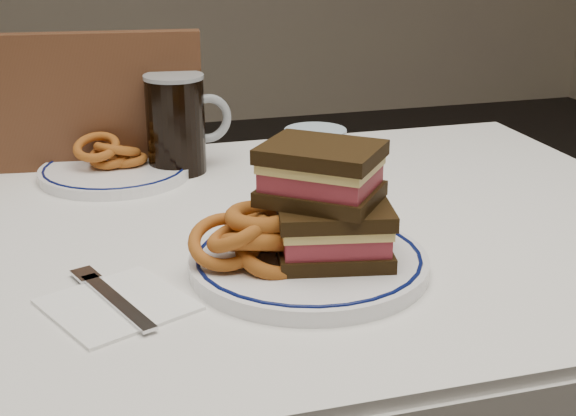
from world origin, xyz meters
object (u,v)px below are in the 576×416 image
object	(u,v)px
chair_far	(88,258)
beer_mug	(178,123)
main_plate	(309,262)
far_plate	(115,171)
reuben_sandwich	(327,203)

from	to	relation	value
chair_far	beer_mug	xyz separation A→B (m)	(0.16, -0.19, 0.30)
main_plate	far_plate	world-z (taller)	main_plate
far_plate	chair_far	bearing A→B (deg)	105.55
chair_far	main_plate	size ratio (longest dim) A/B	3.39
main_plate	beer_mug	bearing A→B (deg)	101.45
beer_mug	far_plate	xyz separation A→B (m)	(-0.11, -0.00, -0.07)
chair_far	beer_mug	distance (m)	0.39
main_plate	far_plate	xyz separation A→B (m)	(-0.19, 0.43, -0.00)
reuben_sandwich	beer_mug	size ratio (longest dim) A/B	1.05
main_plate	chair_far	bearing A→B (deg)	111.57
main_plate	far_plate	size ratio (longest dim) A/B	1.18
reuben_sandwich	beer_mug	world-z (taller)	beer_mug
main_plate	far_plate	bearing A→B (deg)	114.09
main_plate	reuben_sandwich	bearing A→B (deg)	-18.61
chair_far	far_plate	distance (m)	0.30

